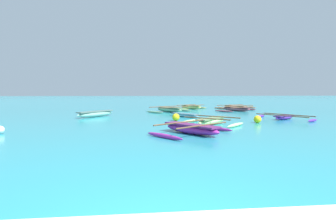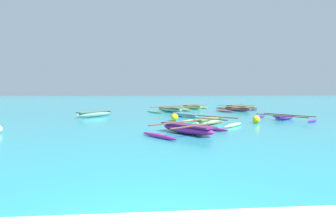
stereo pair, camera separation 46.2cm
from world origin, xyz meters
name	(u,v)px [view 2 (the right image)]	position (x,y,z in m)	size (l,w,h in m)	color
moored_boat_0	(170,109)	(2.34, 23.31, 0.26)	(4.78, 4.44, 0.55)	#7DB48A
moored_boat_1	(237,109)	(9.61, 23.94, 0.22)	(4.95, 4.47, 0.48)	#904D5E
moored_boat_2	(187,129)	(2.00, 9.54, 0.25)	(4.47, 4.18, 0.53)	#9B2793
moored_boat_3	(184,115)	(3.10, 18.10, 0.16)	(2.27, 2.78, 0.28)	#73B8D3
moored_boat_4	(192,107)	(5.36, 27.46, 0.24)	(4.12, 3.93, 0.51)	#D4D06D
moored_boat_5	(237,107)	(10.95, 27.94, 0.20)	(5.18, 4.29, 0.43)	tan
moored_boat_6	(95,114)	(-4.22, 18.79, 0.27)	(2.75, 3.24, 0.49)	#82B4A3
moored_boat_7	(284,117)	(10.17, 15.39, 0.17)	(3.39, 4.24, 0.36)	#5A2BA9
moored_boat_8	(210,121)	(3.97, 12.99, 0.23)	(4.03, 3.99, 0.48)	#B2E68E
mooring_buoy_1	(256,119)	(7.21, 13.48, 0.25)	(0.50, 0.50, 0.50)	yellow
mooring_buoy_2	(175,117)	(1.98, 15.30, 0.26)	(0.53, 0.53, 0.53)	yellow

